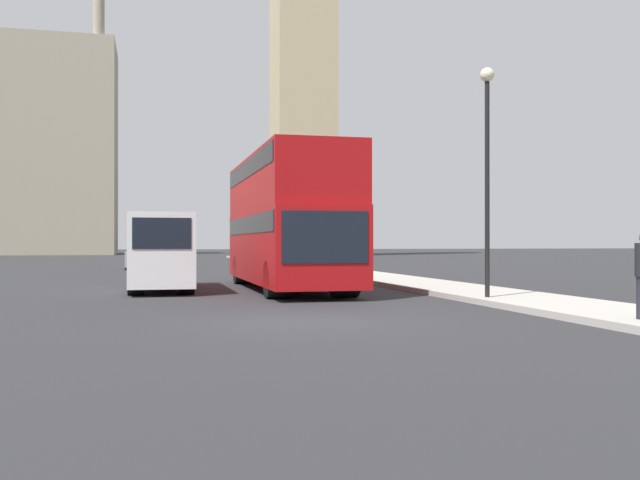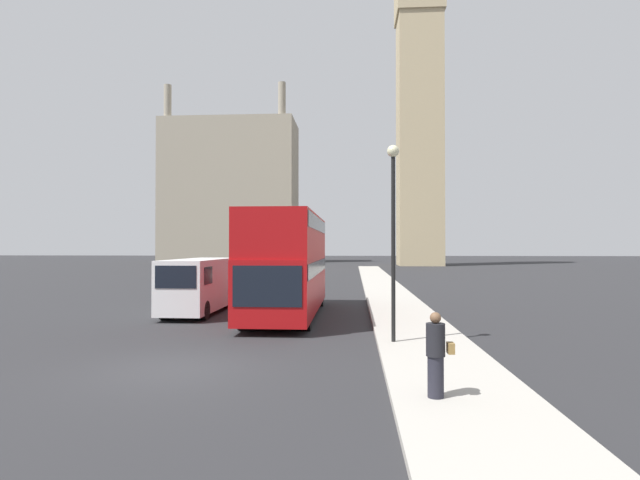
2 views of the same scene
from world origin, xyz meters
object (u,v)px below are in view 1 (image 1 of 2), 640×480
(red_double_decker_bus, at_px, (287,217))
(street_lamp, at_px, (487,147))
(white_van, at_px, (160,250))
(parked_sedan, at_px, (142,256))

(red_double_decker_bus, height_order, street_lamp, street_lamp)
(red_double_decker_bus, xyz_separation_m, white_van, (-4.02, 0.59, -1.08))
(street_lamp, xyz_separation_m, parked_sedan, (-8.66, 26.16, -3.23))
(street_lamp, relative_size, parked_sedan, 1.22)
(white_van, height_order, parked_sedan, white_van)
(parked_sedan, bearing_deg, street_lamp, -71.68)
(red_double_decker_bus, relative_size, street_lamp, 1.76)
(street_lamp, distance_m, parked_sedan, 27.75)
(white_van, relative_size, parked_sedan, 1.30)
(red_double_decker_bus, xyz_separation_m, parked_sedan, (-4.70, 19.96, -1.64))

